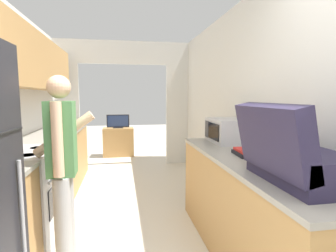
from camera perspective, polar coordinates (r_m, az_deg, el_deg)
wall_right at (r=2.85m, az=19.31°, el=2.75°), size 0.06×6.92×2.50m
wall_far_with_doorway at (r=5.37m, az=-9.58°, el=6.76°), size 3.03×0.06×2.50m
counter_left at (r=3.92m, az=-24.25°, el=-8.32°), size 0.62×3.46×0.90m
counter_right at (r=2.45m, az=17.41°, el=-17.03°), size 0.62×2.17×0.90m
range_oven at (r=2.95m, az=-29.26°, el=-13.37°), size 0.66×0.79×1.04m
person at (r=2.29m, az=-21.96°, el=-8.52°), size 0.51×0.38×1.58m
suitcase at (r=1.73m, az=25.25°, el=-6.01°), size 0.50×0.66×0.48m
microwave at (r=3.01m, az=12.80°, el=-0.96°), size 0.37×0.52×0.27m
book_stack at (r=2.40m, az=16.95°, el=-5.55°), size 0.21×0.28×0.05m
tv_cabinet at (r=6.37m, az=-10.73°, el=-3.38°), size 0.71×0.42×0.67m
television at (r=6.26m, az=-10.83°, el=0.97°), size 0.52×0.16×0.32m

